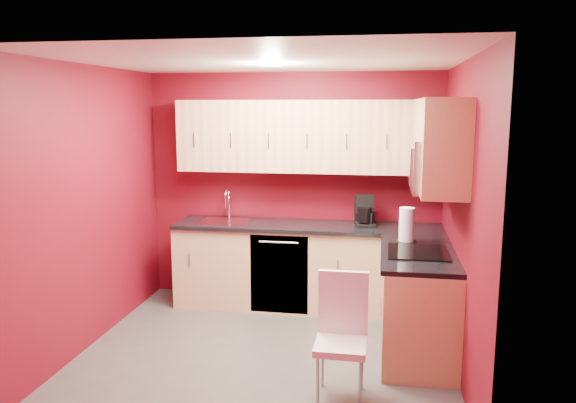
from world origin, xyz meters
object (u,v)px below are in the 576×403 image
(napkin_holder, at_px, (367,219))
(dining_chair, at_px, (341,339))
(sink, at_px, (225,218))
(paper_towel, at_px, (407,225))
(microwave, at_px, (435,165))
(coffee_maker, at_px, (365,211))

(napkin_holder, bearing_deg, dining_chair, -93.74)
(sink, relative_size, paper_towel, 1.63)
(microwave, xyz_separation_m, coffee_maker, (-0.59, 1.01, -0.59))
(sink, height_order, coffee_maker, sink)
(dining_chair, bearing_deg, microwave, 51.45)
(dining_chair, bearing_deg, sink, 127.25)
(sink, xyz_separation_m, paper_towel, (1.90, -0.64, 0.13))
(sink, xyz_separation_m, coffee_maker, (1.50, 0.00, 0.12))
(sink, relative_size, dining_chair, 0.56)
(coffee_maker, bearing_deg, dining_chair, -105.96)
(microwave, distance_m, sink, 2.43)
(microwave, height_order, dining_chair, microwave)
(coffee_maker, bearing_deg, napkin_holder, 21.55)
(sink, distance_m, paper_towel, 2.00)
(sink, bearing_deg, dining_chair, -53.08)
(microwave, relative_size, sink, 1.46)
(paper_towel, bearing_deg, microwave, -61.55)
(sink, relative_size, napkin_holder, 3.60)
(microwave, distance_m, paper_towel, 0.72)
(napkin_holder, distance_m, paper_towel, 0.76)
(microwave, xyz_separation_m, dining_chair, (-0.69, -0.86, -1.20))
(coffee_maker, bearing_deg, sink, 167.30)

